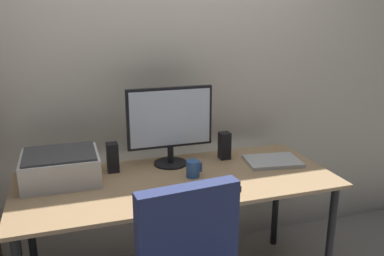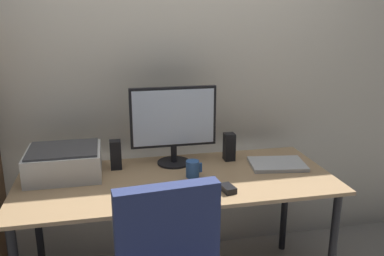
# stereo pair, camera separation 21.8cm
# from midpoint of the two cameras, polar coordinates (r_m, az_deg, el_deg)

# --- Properties ---
(back_wall) EXTENTS (6.40, 0.10, 2.60)m
(back_wall) POSITION_cam_midpoint_polar(r_m,az_deg,el_deg) (2.60, -1.95, 8.94)
(back_wall) COLOR beige
(back_wall) RESTS_ON ground
(desk) EXTENTS (1.73, 0.73, 0.74)m
(desk) POSITION_cam_midpoint_polar(r_m,az_deg,el_deg) (2.27, 0.63, -8.92)
(desk) COLOR tan
(desk) RESTS_ON ground
(monitor) EXTENTS (0.51, 0.20, 0.47)m
(monitor) POSITION_cam_midpoint_polar(r_m,az_deg,el_deg) (2.36, -0.01, 0.94)
(monitor) COLOR black
(monitor) RESTS_ON desk
(keyboard) EXTENTS (0.29, 0.11, 0.02)m
(keyboard) POSITION_cam_midpoint_polar(r_m,az_deg,el_deg) (2.03, 1.45, -9.36)
(keyboard) COLOR #B7BABC
(keyboard) RESTS_ON desk
(mouse) EXTENTS (0.07, 0.11, 0.03)m
(mouse) POSITION_cam_midpoint_polar(r_m,az_deg,el_deg) (2.09, 8.11, -8.55)
(mouse) COLOR black
(mouse) RESTS_ON desk
(coffee_mug) EXTENTS (0.09, 0.07, 0.09)m
(coffee_mug) POSITION_cam_midpoint_polar(r_m,az_deg,el_deg) (2.24, 2.88, -5.80)
(coffee_mug) COLOR #285193
(coffee_mug) RESTS_ON desk
(laptop) EXTENTS (0.35, 0.27, 0.02)m
(laptop) POSITION_cam_midpoint_polar(r_m,az_deg,el_deg) (2.48, 14.44, -5.01)
(laptop) COLOR #B7BABC
(laptop) RESTS_ON desk
(speaker_left) EXTENTS (0.06, 0.07, 0.17)m
(speaker_left) POSITION_cam_midpoint_polar(r_m,az_deg,el_deg) (2.36, -8.17, -3.80)
(speaker_left) COLOR black
(speaker_left) RESTS_ON desk
(speaker_right) EXTENTS (0.06, 0.07, 0.17)m
(speaker_right) POSITION_cam_midpoint_polar(r_m,az_deg,el_deg) (2.50, 7.78, -2.69)
(speaker_right) COLOR black
(speaker_right) RESTS_ON desk
(printer) EXTENTS (0.40, 0.34, 0.16)m
(printer) POSITION_cam_midpoint_polar(r_m,az_deg,el_deg) (2.32, -15.08, -4.73)
(printer) COLOR silver
(printer) RESTS_ON desk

